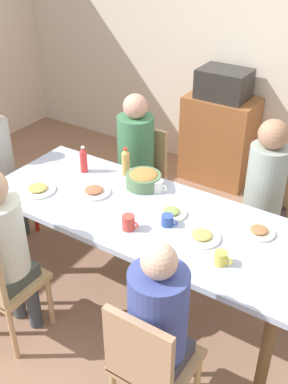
% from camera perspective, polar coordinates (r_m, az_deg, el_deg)
% --- Properties ---
extents(ground_plane, '(7.22, 7.22, 0.00)m').
position_cam_1_polar(ground_plane, '(3.57, -0.00, -12.66)').
color(ground_plane, '#8E6A52').
extents(wall_back, '(6.26, 0.12, 2.60)m').
position_cam_1_polar(wall_back, '(4.71, 15.38, 16.02)').
color(wall_back, beige).
rests_on(wall_back, ground_plane).
extents(dining_table, '(2.25, 0.88, 0.77)m').
position_cam_1_polar(dining_table, '(3.12, -0.00, -3.57)').
color(dining_table, '#ADBBD4').
rests_on(dining_table, ground_plane).
extents(chair_0, '(0.40, 0.40, 0.90)m').
position_cam_1_polar(chair_0, '(3.66, 14.53, -2.30)').
color(chair_0, tan).
rests_on(chair_0, ground_plane).
extents(person_0, '(0.30, 0.30, 1.29)m').
position_cam_1_polar(person_0, '(3.45, 14.57, 0.46)').
color(person_0, '#433546').
rests_on(person_0, ground_plane).
extents(person_1, '(0.32, 0.32, 1.26)m').
position_cam_1_polar(person_1, '(2.97, -17.09, -5.88)').
color(person_1, '#43464C').
rests_on(person_1, ground_plane).
extents(chair_2, '(0.40, 0.40, 0.90)m').
position_cam_1_polar(chair_2, '(4.06, -0.36, 2.49)').
color(chair_2, tan).
rests_on(chair_2, ground_plane).
extents(person_2, '(0.30, 0.30, 1.24)m').
position_cam_1_polar(person_2, '(3.88, -1.10, 4.93)').
color(person_2, '#373C3F').
rests_on(person_2, ground_plane).
extents(chair_4, '(0.40, 0.40, 0.90)m').
position_cam_1_polar(chair_4, '(2.53, 0.61, -20.24)').
color(chair_4, tan).
rests_on(chair_4, ground_plane).
extents(person_4, '(0.30, 0.30, 1.22)m').
position_cam_1_polar(person_4, '(2.41, 1.84, -15.70)').
color(person_4, '#3D3743').
rests_on(person_4, ground_plane).
extents(plate_0, '(0.20, 0.20, 0.04)m').
position_cam_1_polar(plate_0, '(3.04, 3.37, -2.53)').
color(plate_0, white).
rests_on(plate_0, dining_table).
extents(plate_1, '(0.20, 0.20, 0.04)m').
position_cam_1_polar(plate_1, '(2.96, 13.93, -4.72)').
color(plate_1, white).
rests_on(plate_1, dining_table).
extents(plate_2, '(0.25, 0.25, 0.04)m').
position_cam_1_polar(plate_2, '(3.37, -12.92, 0.33)').
color(plate_2, silver).
rests_on(plate_2, dining_table).
extents(plate_3, '(0.23, 0.23, 0.04)m').
position_cam_1_polar(plate_3, '(2.85, 7.09, -5.43)').
color(plate_3, white).
rests_on(plate_3, dining_table).
extents(plate_4, '(0.23, 0.23, 0.04)m').
position_cam_1_polar(plate_4, '(3.28, -6.15, 0.10)').
color(plate_4, silver).
rests_on(plate_4, dining_table).
extents(bowl_0, '(0.26, 0.26, 0.12)m').
position_cam_1_polar(bowl_0, '(3.32, -0.06, 1.60)').
color(bowl_0, '#567950').
rests_on(bowl_0, dining_table).
extents(cup_1, '(0.11, 0.08, 0.07)m').
position_cam_1_polar(cup_1, '(2.93, 2.93, -3.49)').
color(cup_1, '#304F9B').
rests_on(cup_1, dining_table).
extents(cup_2, '(0.12, 0.08, 0.10)m').
position_cam_1_polar(cup_2, '(2.89, -1.90, -3.78)').
color(cup_2, '#D34338').
rests_on(cup_2, dining_table).
extents(cup_3, '(0.12, 0.08, 0.09)m').
position_cam_1_polar(cup_3, '(3.27, 1.69, 0.76)').
color(cup_3, white).
rests_on(cup_3, dining_table).
extents(cup_4, '(0.11, 0.07, 0.08)m').
position_cam_1_polar(cup_4, '(2.67, 9.46, -8.02)').
color(cup_4, '#DFCD4C').
rests_on(cup_4, dining_table).
extents(bottle_0, '(0.06, 0.06, 0.22)m').
position_cam_1_polar(bottle_0, '(3.44, -2.27, 3.67)').
color(bottle_0, tan).
rests_on(bottle_0, dining_table).
extents(bottle_1, '(0.06, 0.06, 0.21)m').
position_cam_1_polar(bottle_1, '(3.52, -7.44, 3.93)').
color(bottle_1, red).
rests_on(bottle_1, dining_table).
extents(side_cabinet, '(0.70, 0.44, 0.90)m').
position_cam_1_polar(side_cabinet, '(4.84, 9.17, 6.38)').
color(side_cabinet, brown).
rests_on(side_cabinet, ground_plane).
extents(microwave, '(0.48, 0.36, 0.28)m').
position_cam_1_polar(microwave, '(4.62, 9.81, 12.99)').
color(microwave, '#2C2A28').
rests_on(microwave, side_cabinet).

